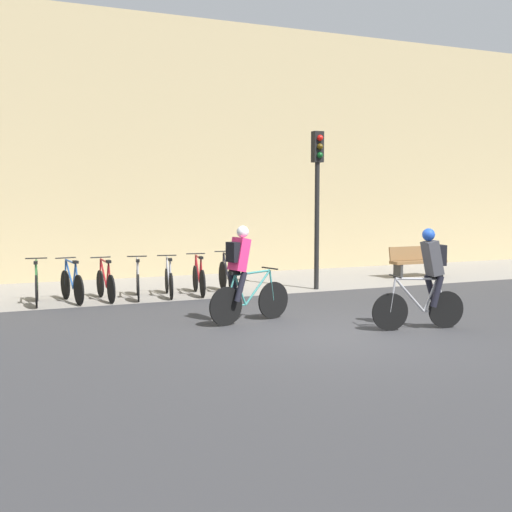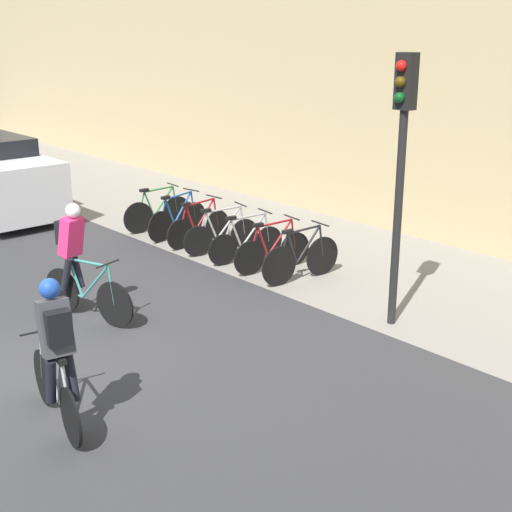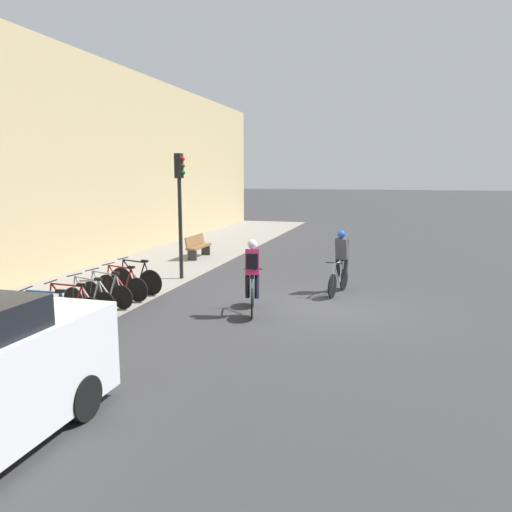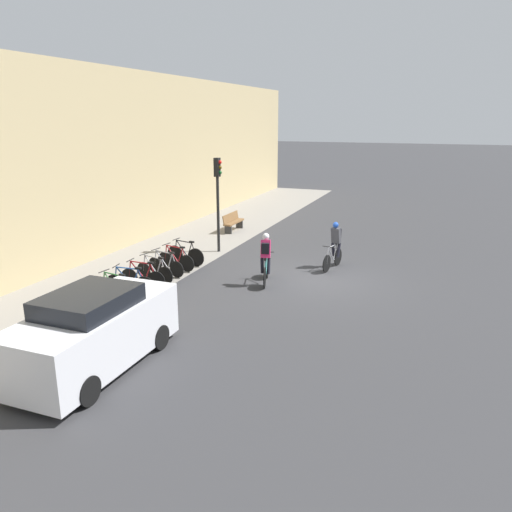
# 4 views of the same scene
# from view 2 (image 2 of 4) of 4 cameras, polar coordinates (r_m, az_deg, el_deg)

# --- Properties ---
(ground) EXTENTS (200.00, 200.00, 0.00)m
(ground) POSITION_cam_2_polar(r_m,az_deg,el_deg) (9.81, -18.56, -8.85)
(ground) COLOR #333335
(kerb_strip) EXTENTS (44.00, 4.50, 0.01)m
(kerb_strip) POSITION_cam_2_polar(r_m,az_deg,el_deg) (13.62, 8.20, -0.54)
(kerb_strip) COLOR gray
(kerb_strip) RESTS_ON ground
(building_facade) EXTENTS (44.00, 0.60, 7.51)m
(building_facade) POSITION_cam_2_polar(r_m,az_deg,el_deg) (15.00, 15.39, 15.31)
(building_facade) COLOR tan
(building_facade) RESTS_ON ground
(cyclist_pink) EXTENTS (1.76, 0.62, 1.79)m
(cyclist_pink) POSITION_cam_2_polar(r_m,az_deg,el_deg) (11.03, -14.16, -0.17)
(cyclist_pink) COLOR black
(cyclist_pink) RESTS_ON ground
(cyclist_grey) EXTENTS (1.70, 0.55, 1.77)m
(cyclist_grey) POSITION_cam_2_polar(r_m,az_deg,el_deg) (7.96, -15.71, -7.39)
(cyclist_grey) COLOR black
(cyclist_grey) RESTS_ON ground
(parked_bike_0) EXTENTS (0.46, 1.64, 0.98)m
(parked_bike_0) POSITION_cam_2_polar(r_m,az_deg,el_deg) (15.73, -7.87, 3.50)
(parked_bike_0) COLOR black
(parked_bike_0) RESTS_ON ground
(parked_bike_1) EXTENTS (0.46, 1.67, 0.96)m
(parked_bike_1) POSITION_cam_2_polar(r_m,az_deg,el_deg) (15.15, -6.30, 2.97)
(parked_bike_1) COLOR black
(parked_bike_1) RESTS_ON ground
(parked_bike_2) EXTENTS (0.46, 1.65, 0.95)m
(parked_bike_2) POSITION_cam_2_polar(r_m,az_deg,el_deg) (14.58, -4.61, 2.39)
(parked_bike_2) COLOR black
(parked_bike_2) RESTS_ON ground
(parked_bike_3) EXTENTS (0.49, 1.62, 0.94)m
(parked_bike_3) POSITION_cam_2_polar(r_m,az_deg,el_deg) (14.02, -2.79, 1.78)
(parked_bike_3) COLOR black
(parked_bike_3) RESTS_ON ground
(parked_bike_4) EXTENTS (0.46, 1.61, 0.94)m
(parked_bike_4) POSITION_cam_2_polar(r_m,az_deg,el_deg) (13.48, -0.82, 1.14)
(parked_bike_4) COLOR black
(parked_bike_4) RESTS_ON ground
(parked_bike_5) EXTENTS (0.46, 1.64, 0.95)m
(parked_bike_5) POSITION_cam_2_polar(r_m,az_deg,el_deg) (12.96, 1.32, 0.49)
(parked_bike_5) COLOR black
(parked_bike_5) RESTS_ON ground
(parked_bike_6) EXTENTS (0.46, 1.68, 0.99)m
(parked_bike_6) POSITION_cam_2_polar(r_m,az_deg,el_deg) (12.46, 3.63, -0.16)
(parked_bike_6) COLOR black
(parked_bike_6) RESTS_ON ground
(traffic_light_pole) EXTENTS (0.26, 0.30, 3.93)m
(traffic_light_pole) POSITION_cam_2_polar(r_m,az_deg,el_deg) (10.23, 11.58, 8.79)
(traffic_light_pole) COLOR black
(traffic_light_pole) RESTS_ON ground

